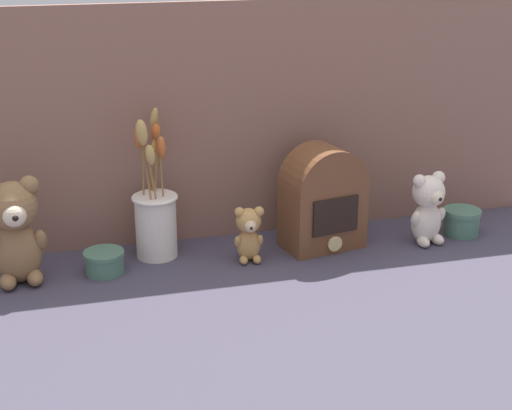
% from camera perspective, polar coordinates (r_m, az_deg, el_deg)
% --- Properties ---
extents(ground_plane, '(4.00, 4.00, 0.00)m').
position_cam_1_polar(ground_plane, '(1.83, 0.16, -3.92)').
color(ground_plane, '#3D3847').
extents(backdrop_wall, '(1.56, 0.02, 0.57)m').
position_cam_1_polar(backdrop_wall, '(1.88, -1.15, 6.04)').
color(backdrop_wall, '#845B4C').
rests_on(backdrop_wall, ground).
extents(teddy_bear_large, '(0.13, 0.12, 0.24)m').
position_cam_1_polar(teddy_bear_large, '(1.74, -17.11, -1.68)').
color(teddy_bear_large, olive).
rests_on(teddy_bear_large, ground).
extents(teddy_bear_medium, '(0.10, 0.09, 0.18)m').
position_cam_1_polar(teddy_bear_medium, '(1.92, 12.40, -0.15)').
color(teddy_bear_medium, beige).
rests_on(teddy_bear_medium, ground).
extents(teddy_bear_small, '(0.07, 0.07, 0.13)m').
position_cam_1_polar(teddy_bear_small, '(1.79, -0.50, -2.08)').
color(teddy_bear_small, tan).
rests_on(teddy_bear_small, ground).
extents(flower_vase, '(0.11, 0.13, 0.34)m').
position_cam_1_polar(flower_vase, '(1.82, -7.34, -0.66)').
color(flower_vase, silver).
rests_on(flower_vase, ground).
extents(vintage_radio, '(0.20, 0.15, 0.25)m').
position_cam_1_polar(vintage_radio, '(1.86, 4.89, 0.45)').
color(vintage_radio, brown).
rests_on(vintage_radio, ground).
extents(decorative_tin_tall, '(0.09, 0.09, 0.05)m').
position_cam_1_polar(decorative_tin_tall, '(1.78, -10.98, -4.09)').
color(decorative_tin_tall, '#47705B').
rests_on(decorative_tin_tall, ground).
extents(decorative_tin_short, '(0.09, 0.09, 0.06)m').
position_cam_1_polar(decorative_tin_short, '(2.02, 14.72, -1.17)').
color(decorative_tin_short, '#47705B').
rests_on(decorative_tin_short, ground).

